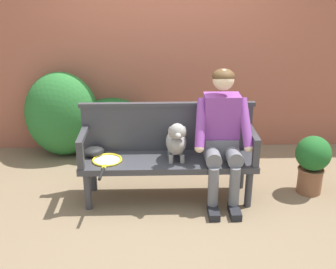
% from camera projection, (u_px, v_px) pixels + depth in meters
% --- Properties ---
extents(ground_plane, '(40.00, 40.00, 0.00)m').
position_uv_depth(ground_plane, '(168.00, 197.00, 4.34)').
color(ground_plane, '#7A664C').
extents(brick_garden_fence, '(8.00, 0.30, 2.38)m').
position_uv_depth(brick_garden_fence, '(164.00, 53.00, 5.27)').
color(brick_garden_fence, '#9E5642').
rests_on(brick_garden_fence, ground).
extents(hedge_bush_mid_right, '(0.93, 0.62, 0.71)m').
position_uv_depth(hedge_bush_mid_right, '(112.00, 127.00, 5.22)').
color(hedge_bush_mid_right, '#194C1E').
rests_on(hedge_bush_mid_right, ground).
extents(hedge_bush_mid_left, '(0.88, 0.63, 1.04)m').
position_uv_depth(hedge_bush_mid_left, '(62.00, 114.00, 5.15)').
color(hedge_bush_mid_left, '#286B2D').
rests_on(hedge_bush_mid_left, ground).
extents(garden_bench, '(1.70, 0.50, 0.43)m').
position_uv_depth(garden_bench, '(168.00, 164.00, 4.20)').
color(garden_bench, '#38383D').
rests_on(garden_bench, ground).
extents(bench_backrest, '(1.74, 0.06, 0.50)m').
position_uv_depth(bench_backrest, '(167.00, 126.00, 4.29)').
color(bench_backrest, '#38383D').
rests_on(bench_backrest, garden_bench).
extents(bench_armrest_left_end, '(0.06, 0.50, 0.28)m').
position_uv_depth(bench_armrest_left_end, '(82.00, 144.00, 4.00)').
color(bench_armrest_left_end, '#38383D').
rests_on(bench_armrest_left_end, garden_bench).
extents(bench_armrest_right_end, '(0.06, 0.50, 0.28)m').
position_uv_depth(bench_armrest_right_end, '(254.00, 142.00, 4.04)').
color(bench_armrest_right_end, '#38383D').
rests_on(bench_armrest_right_end, garden_bench).
extents(person_seated, '(0.56, 0.65, 1.30)m').
position_uv_depth(person_seated, '(222.00, 132.00, 4.08)').
color(person_seated, black).
rests_on(person_seated, ground).
extents(dog_on_bench, '(0.20, 0.42, 0.41)m').
position_uv_depth(dog_on_bench, '(176.00, 141.00, 4.06)').
color(dog_on_bench, gray).
rests_on(dog_on_bench, garden_bench).
extents(tennis_racket, '(0.31, 0.57, 0.03)m').
position_uv_depth(tennis_racket, '(107.00, 161.00, 4.09)').
color(tennis_racket, yellow).
rests_on(tennis_racket, garden_bench).
extents(baseball_glove, '(0.28, 0.27, 0.09)m').
position_uv_depth(baseball_glove, '(94.00, 151.00, 4.22)').
color(baseball_glove, black).
rests_on(baseball_glove, garden_bench).
extents(potted_plant, '(0.35, 0.35, 0.61)m').
position_uv_depth(potted_plant, '(312.00, 161.00, 4.31)').
color(potted_plant, brown).
rests_on(potted_plant, ground).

